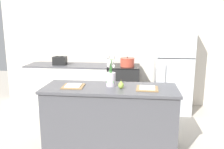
# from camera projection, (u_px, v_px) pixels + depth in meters

# --- Properties ---
(ground_plane) EXTENTS (10.00, 10.00, 0.00)m
(ground_plane) POSITION_uv_depth(u_px,v_px,m) (110.00, 148.00, 3.37)
(ground_plane) COLOR beige
(back_wall) EXTENTS (5.20, 0.08, 2.70)m
(back_wall) POSITION_uv_depth(u_px,v_px,m) (121.00, 41.00, 5.02)
(back_wall) COLOR silver
(back_wall) RESTS_ON ground_plane
(kitchen_island) EXTENTS (1.80, 0.66, 0.89)m
(kitchen_island) POSITION_uv_depth(u_px,v_px,m) (110.00, 118.00, 3.27)
(kitchen_island) COLOR #4C4C51
(kitchen_island) RESTS_ON ground_plane
(back_counter) EXTENTS (1.68, 0.60, 0.90)m
(back_counter) POSITION_uv_depth(u_px,v_px,m) (69.00, 86.00, 4.94)
(back_counter) COLOR silver
(back_counter) RESTS_ON ground_plane
(stove_range) EXTENTS (0.60, 0.61, 0.90)m
(stove_range) POSITION_uv_depth(u_px,v_px,m) (124.00, 87.00, 4.81)
(stove_range) COLOR black
(stove_range) RESTS_ON ground_plane
(refrigerator) EXTENTS (0.68, 0.67, 1.79)m
(refrigerator) POSITION_uv_depth(u_px,v_px,m) (173.00, 67.00, 4.62)
(refrigerator) COLOR silver
(refrigerator) RESTS_ON ground_plane
(flower_vase) EXTENTS (0.13, 0.16, 0.43)m
(flower_vase) POSITION_uv_depth(u_px,v_px,m) (111.00, 76.00, 3.21)
(flower_vase) COLOR silver
(flower_vase) RESTS_ON kitchen_island
(pear_figurine) EXTENTS (0.08, 0.08, 0.12)m
(pear_figurine) POSITION_uv_depth(u_px,v_px,m) (121.00, 85.00, 3.10)
(pear_figurine) COLOR #9EBC47
(pear_figurine) RESTS_ON kitchen_island
(plate_setting_left) EXTENTS (0.29, 0.29, 0.02)m
(plate_setting_left) POSITION_uv_depth(u_px,v_px,m) (73.00, 86.00, 3.20)
(plate_setting_left) COLOR olive
(plate_setting_left) RESTS_ON kitchen_island
(plate_setting_right) EXTENTS (0.29, 0.29, 0.02)m
(plate_setting_right) POSITION_uv_depth(u_px,v_px,m) (147.00, 88.00, 3.09)
(plate_setting_right) COLOR olive
(plate_setting_right) RESTS_ON kitchen_island
(toaster) EXTENTS (0.28, 0.18, 0.17)m
(toaster) POSITION_uv_depth(u_px,v_px,m) (60.00, 61.00, 4.80)
(toaster) COLOR black
(toaster) RESTS_ON back_counter
(cooking_pot) EXTENTS (0.28, 0.28, 0.19)m
(cooking_pot) POSITION_uv_depth(u_px,v_px,m) (127.00, 62.00, 4.64)
(cooking_pot) COLOR #CC4C38
(cooking_pot) RESTS_ON stove_range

